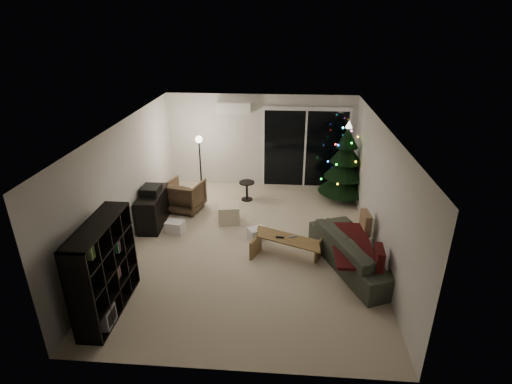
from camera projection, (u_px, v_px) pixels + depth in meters
room at (275, 173)px, 9.22m from camera, size 6.50×7.51×2.60m
bookshelf at (92, 268)px, 6.16m from camera, size 0.69×1.61×1.56m
media_cabinet at (153, 209)px, 8.95m from camera, size 0.50×1.24×0.76m
stereo at (151, 190)px, 8.77m from camera, size 0.39×0.46×0.16m
armchair at (185, 195)px, 9.62m from camera, size 0.96×0.98×0.75m
ottoman at (229, 213)px, 9.12m from camera, size 0.55×0.55×0.42m
cardboard_box_a at (175, 227)px, 8.69m from camera, size 0.41×0.33×0.27m
cardboard_box_b at (257, 233)px, 8.45m from camera, size 0.44×0.41×0.25m
side_table at (247, 191)px, 10.20m from camera, size 0.41×0.41×0.49m
floor_lamp at (201, 169)px, 10.12m from camera, size 0.25×0.25×1.59m
sofa at (356, 252)px, 7.43m from camera, size 1.68×2.42×0.66m
sofa_throw at (352, 245)px, 7.38m from camera, size 0.70×1.62×0.05m
cushion_a at (365, 223)px, 7.89m from camera, size 0.17×0.44×0.43m
cushion_b at (379, 260)px, 6.71m from camera, size 0.16×0.44×0.43m
coffee_table at (287, 247)px, 7.80m from camera, size 1.38×0.93×0.41m
remote_a at (280, 237)px, 7.72m from camera, size 0.16×0.05×0.02m
remote_b at (293, 236)px, 7.75m from camera, size 0.16×0.09×0.02m
christmas_tree at (345, 162)px, 9.90m from camera, size 1.62×1.62×2.06m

